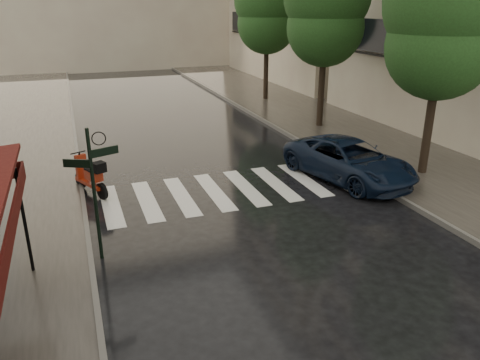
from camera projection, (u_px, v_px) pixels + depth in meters
ground at (183, 324)px, 8.61m from camera, size 120.00×120.00×0.00m
sidewalk_far at (333, 125)px, 22.42m from camera, size 5.50×60.00×0.12m
curb_near at (77, 149)px, 18.66m from camera, size 0.12×60.00×0.16m
curb_far at (280, 130)px, 21.51m from camera, size 0.12×60.00×0.16m
crosswalk at (230, 189)px, 14.83m from camera, size 7.85×3.20×0.01m
signpost at (94, 184)px, 10.22m from camera, size 1.17×0.29×3.10m
tree_near at (445, 11)px, 14.19m from camera, size 3.80×3.80×7.99m
tree_mid at (327, 2)px, 20.21m from camera, size 3.80×3.80×8.34m
tree_far at (267, 5)px, 26.47m from camera, size 3.80×3.80×8.16m
scooter at (91, 177)px, 14.30m from camera, size 0.98×1.71×1.21m
parked_car at (349, 160)px, 15.50m from camera, size 3.24×5.15×1.33m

